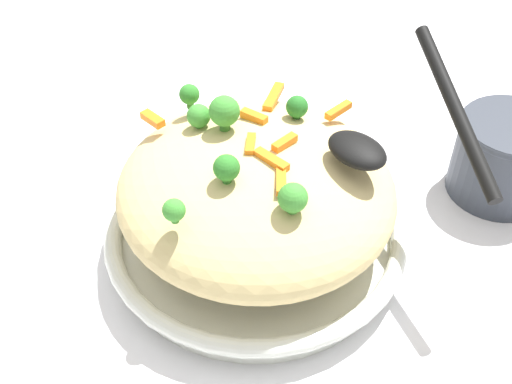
# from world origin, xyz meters

# --- Properties ---
(ground_plane) EXTENTS (2.40, 2.40, 0.00)m
(ground_plane) POSITION_xyz_m (0.00, 0.00, 0.00)
(ground_plane) COLOR silver
(serving_bowl) EXTENTS (0.29, 0.29, 0.04)m
(serving_bowl) POSITION_xyz_m (0.00, 0.00, 0.02)
(serving_bowl) COLOR silver
(serving_bowl) RESTS_ON ground_plane
(pasta_mound) EXTENTS (0.26, 0.25, 0.09)m
(pasta_mound) POSITION_xyz_m (0.00, 0.00, 0.08)
(pasta_mound) COLOR #D1BA7A
(pasta_mound) RESTS_ON serving_bowl
(carrot_piece_0) EXTENTS (0.01, 0.03, 0.01)m
(carrot_piece_0) POSITION_xyz_m (0.01, 0.02, 0.13)
(carrot_piece_0) COLOR orange
(carrot_piece_0) RESTS_ON pasta_mound
(carrot_piece_1) EXTENTS (0.03, 0.04, 0.01)m
(carrot_piece_1) POSITION_xyz_m (-0.06, 0.07, 0.12)
(carrot_piece_1) COLOR orange
(carrot_piece_1) RESTS_ON pasta_mound
(carrot_piece_2) EXTENTS (0.03, 0.01, 0.01)m
(carrot_piece_2) POSITION_xyz_m (-0.04, 0.03, 0.12)
(carrot_piece_2) COLOR orange
(carrot_piece_2) RESTS_ON pasta_mound
(carrot_piece_3) EXTENTS (0.03, 0.03, 0.01)m
(carrot_piece_3) POSITION_xyz_m (0.04, -0.01, 0.12)
(carrot_piece_3) COLOR orange
(carrot_piece_3) RESTS_ON pasta_mound
(carrot_piece_4) EXTENTS (0.02, 0.02, 0.01)m
(carrot_piece_4) POSITION_xyz_m (-0.01, 0.00, 0.12)
(carrot_piece_4) COLOR orange
(carrot_piece_4) RESTS_ON pasta_mound
(carrot_piece_5) EXTENTS (0.01, 0.03, 0.01)m
(carrot_piece_5) POSITION_xyz_m (0.00, 0.10, 0.12)
(carrot_piece_5) COLOR orange
(carrot_piece_5) RESTS_ON pasta_mound
(carrot_piece_6) EXTENTS (0.03, 0.01, 0.01)m
(carrot_piece_6) POSITION_xyz_m (-0.10, -0.04, 0.12)
(carrot_piece_6) COLOR orange
(carrot_piece_6) RESTS_ON pasta_mound
(carrot_piece_7) EXTENTS (0.04, 0.01, 0.01)m
(carrot_piece_7) POSITION_xyz_m (0.02, -0.00, 0.12)
(carrot_piece_7) COLOR orange
(carrot_piece_7) RESTS_ON pasta_mound
(broccoli_floret_0) EXTENTS (0.02, 0.02, 0.02)m
(broccoli_floret_0) POSITION_xyz_m (-0.10, 0.00, 0.13)
(broccoli_floret_0) COLOR #296820
(broccoli_floret_0) RESTS_ON pasta_mound
(broccoli_floret_1) EXTENTS (0.03, 0.03, 0.04)m
(broccoli_floret_1) POSITION_xyz_m (-0.04, 0.00, 0.14)
(broccoli_floret_1) COLOR #377928
(broccoli_floret_1) RESTS_ON pasta_mound
(broccoli_floret_2) EXTENTS (0.02, 0.02, 0.02)m
(broccoli_floret_2) POSITION_xyz_m (-0.02, 0.07, 0.13)
(broccoli_floret_2) COLOR #205B1C
(broccoli_floret_2) RESTS_ON pasta_mound
(broccoli_floret_3) EXTENTS (0.02, 0.02, 0.02)m
(broccoli_floret_3) POSITION_xyz_m (0.02, -0.10, 0.13)
(broccoli_floret_3) COLOR #377928
(broccoli_floret_3) RESTS_ON pasta_mound
(broccoli_floret_4) EXTENTS (0.02, 0.02, 0.03)m
(broccoli_floret_4) POSITION_xyz_m (0.01, -0.04, 0.13)
(broccoli_floret_4) COLOR #296820
(broccoli_floret_4) RESTS_ON pasta_mound
(broccoli_floret_5) EXTENTS (0.02, 0.02, 0.03)m
(broccoli_floret_5) POSITION_xyz_m (0.07, -0.02, 0.13)
(broccoli_floret_5) COLOR #377928
(broccoli_floret_5) RESTS_ON pasta_mound
(broccoli_floret_6) EXTENTS (0.02, 0.02, 0.02)m
(broccoli_floret_6) POSITION_xyz_m (-0.07, -0.01, 0.13)
(broccoli_floret_6) COLOR #377928
(broccoli_floret_6) RESTS_ON pasta_mound
(serving_spoon) EXTENTS (0.16, 0.14, 0.07)m
(serving_spoon) POSITION_xyz_m (0.08, 0.09, 0.14)
(serving_spoon) COLOR black
(serving_spoon) RESTS_ON pasta_mound
(companion_bowl) EXTENTS (0.11, 0.11, 0.09)m
(companion_bowl) POSITION_xyz_m (0.10, 0.25, 0.05)
(companion_bowl) COLOR #333842
(companion_bowl) RESTS_ON ground_plane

